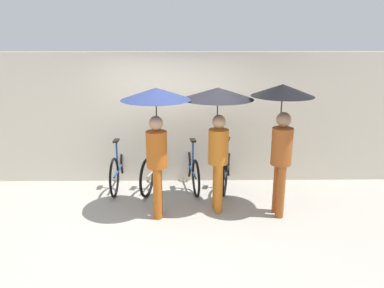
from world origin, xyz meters
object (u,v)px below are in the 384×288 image
(parked_bicycle_3, at_px, (227,168))
(parked_bicycle_2, at_px, (191,168))
(parked_bicycle_0, at_px, (120,166))
(pedestrian_leading, at_px, (156,115))
(pedestrian_trailing, at_px, (282,115))
(parked_bicycle_1, at_px, (155,167))
(pedestrian_center, at_px, (218,112))

(parked_bicycle_3, bearing_deg, parked_bicycle_2, 103.30)
(parked_bicycle_0, bearing_deg, pedestrian_leading, -144.46)
(parked_bicycle_2, bearing_deg, pedestrian_trailing, -138.20)
(parked_bicycle_1, bearing_deg, pedestrian_leading, -159.79)
(parked_bicycle_0, relative_size, parked_bicycle_2, 1.06)
(parked_bicycle_0, bearing_deg, parked_bicycle_3, -89.87)
(parked_bicycle_3, height_order, pedestrian_center, pedestrian_center)
(parked_bicycle_0, relative_size, pedestrian_trailing, 0.83)
(parked_bicycle_3, bearing_deg, pedestrian_leading, 144.97)
(parked_bicycle_0, bearing_deg, pedestrian_center, -118.30)
(parked_bicycle_1, relative_size, pedestrian_trailing, 0.79)
(parked_bicycle_1, height_order, parked_bicycle_2, parked_bicycle_1)
(parked_bicycle_3, height_order, pedestrian_trailing, pedestrian_trailing)
(parked_bicycle_3, distance_m, pedestrian_trailing, 1.83)
(parked_bicycle_2, distance_m, pedestrian_center, 1.62)
(parked_bicycle_0, distance_m, parked_bicycle_2, 1.36)
(parked_bicycle_0, bearing_deg, parked_bicycle_1, -94.08)
(parked_bicycle_3, distance_m, pedestrian_leading, 2.11)
(pedestrian_leading, distance_m, pedestrian_trailing, 1.90)
(pedestrian_center, bearing_deg, parked_bicycle_1, 133.45)
(parked_bicycle_0, bearing_deg, parked_bicycle_2, -91.10)
(parked_bicycle_1, xyz_separation_m, parked_bicycle_2, (0.68, 0.01, -0.01))
(parked_bicycle_0, distance_m, parked_bicycle_3, 2.05)
(parked_bicycle_0, xyz_separation_m, pedestrian_trailing, (2.72, -1.18, 1.23))
(parked_bicycle_1, xyz_separation_m, pedestrian_trailing, (2.04, -1.11, 1.23))
(pedestrian_center, bearing_deg, pedestrian_leading, -174.05)
(parked_bicycle_2, height_order, pedestrian_center, pedestrian_center)
(parked_bicycle_3, bearing_deg, pedestrian_center, 175.27)
(parked_bicycle_1, xyz_separation_m, pedestrian_center, (1.08, -0.93, 1.25))
(parked_bicycle_2, distance_m, pedestrian_trailing, 2.16)
(parked_bicycle_0, height_order, parked_bicycle_1, parked_bicycle_0)
(parked_bicycle_0, relative_size, parked_bicycle_3, 1.08)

